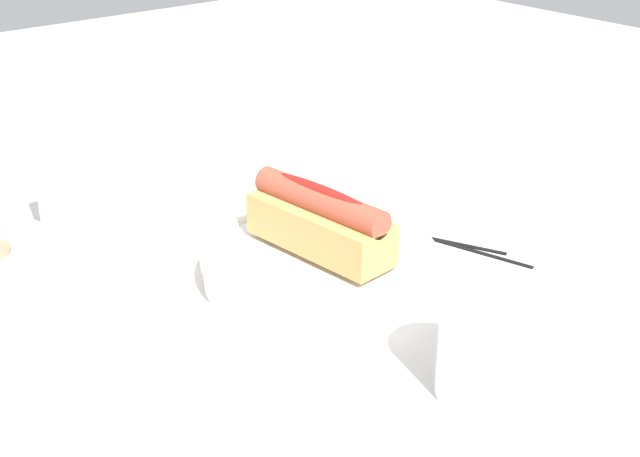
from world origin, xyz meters
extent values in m
plane|color=beige|center=(0.00, 0.00, 0.00)|extent=(2.40, 2.40, 0.00)
cylinder|color=white|center=(-0.01, -0.01, 0.01)|extent=(0.22, 0.22, 0.03)
torus|color=white|center=(-0.01, -0.01, 0.03)|extent=(0.23, 0.23, 0.01)
cube|color=tan|center=(-0.01, -0.01, 0.05)|extent=(0.15, 0.06, 0.04)
cylinder|color=#A84733|center=(-0.01, -0.01, 0.08)|extent=(0.15, 0.04, 0.03)
ellipsoid|color=red|center=(-0.01, -0.01, 0.09)|extent=(0.11, 0.02, 0.01)
cylinder|color=white|center=(-0.23, 0.02, 0.04)|extent=(0.07, 0.07, 0.09)
cylinder|color=silver|center=(-0.23, 0.02, 0.03)|extent=(0.06, 0.06, 0.06)
cylinder|color=white|center=(-0.03, 0.30, 0.07)|extent=(0.11, 0.11, 0.13)
cube|color=white|center=(0.16, 0.14, 0.07)|extent=(0.12, 0.06, 0.15)
cylinder|color=black|center=(0.01, -0.14, 0.00)|extent=(0.20, 0.10, 0.01)
cylinder|color=black|center=(-0.02, -0.15, 0.00)|extent=(0.21, 0.07, 0.01)
camera|label=1|loc=(-0.57, 0.45, 0.40)|focal=48.55mm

